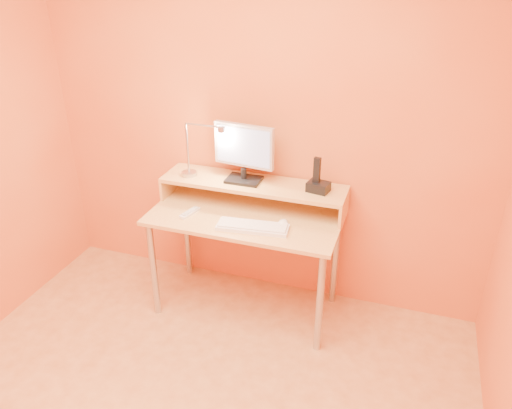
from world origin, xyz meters
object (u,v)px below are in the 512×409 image
(monitor_panel, at_px, (244,146))
(remote_control, at_px, (190,213))
(phone_dock, at_px, (318,187))
(mouse, at_px, (283,224))
(keyboard, at_px, (253,227))
(lamp_base, at_px, (189,174))

(monitor_panel, height_order, remote_control, monitor_panel)
(phone_dock, distance_m, mouse, 0.32)
(mouse, bearing_deg, monitor_panel, 141.88)
(keyboard, height_order, mouse, mouse)
(lamp_base, xyz_separation_m, keyboard, (0.54, -0.27, -0.16))
(keyboard, bearing_deg, lamp_base, 146.54)
(monitor_panel, distance_m, remote_control, 0.54)
(monitor_panel, bearing_deg, mouse, -28.15)
(monitor_panel, xyz_separation_m, remote_control, (-0.27, -0.26, -0.39))
(monitor_panel, xyz_separation_m, phone_dock, (0.49, -0.01, -0.21))
(keyboard, relative_size, remote_control, 2.69)
(remote_control, bearing_deg, keyboard, 7.90)
(lamp_base, relative_size, phone_dock, 0.77)
(lamp_base, relative_size, remote_control, 0.63)
(phone_dock, height_order, keyboard, phone_dock)
(phone_dock, xyz_separation_m, keyboard, (-0.32, -0.30, -0.18))
(monitor_panel, relative_size, phone_dock, 3.06)
(lamp_base, distance_m, keyboard, 0.62)
(lamp_base, height_order, phone_dock, phone_dock)
(mouse, distance_m, remote_control, 0.60)
(lamp_base, bearing_deg, mouse, -15.05)
(monitor_panel, bearing_deg, lamp_base, -167.05)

